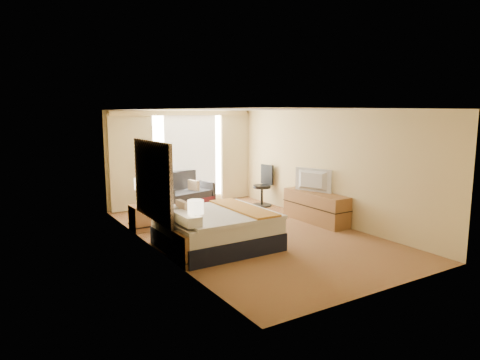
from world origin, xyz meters
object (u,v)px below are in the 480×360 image
media_dresser (316,207)px  floor_lamp (144,162)px  desk_chair (263,188)px  television (311,180)px  bed (216,229)px  lamp_left (196,208)px  nightstand_right (142,218)px  lamp_right (141,184)px  nightstand_left (191,248)px  loveseat (184,196)px

media_dresser → floor_lamp: 4.54m
desk_chair → television: (-0.03, -1.99, 0.47)m
media_dresser → floor_lamp: floor_lamp is taller
bed → lamp_left: bearing=-137.7°
nightstand_right → lamp_right: lamp_right is taller
lamp_left → lamp_right: lamp_right is taller
bed → floor_lamp: floor_lamp is taller
nightstand_right → floor_lamp: bearing=68.7°
lamp_left → nightstand_right: bearing=91.3°
nightstand_left → media_dresser: bearing=15.8°
nightstand_right → desk_chair: size_ratio=0.49×
media_dresser → television: size_ratio=1.89×
nightstand_right → lamp_left: size_ratio=0.98×
nightstand_right → loveseat: 2.34m
loveseat → desk_chair: desk_chair is taller
floor_lamp → lamp_left: (-0.66, -4.43, -0.28)m
nightstand_left → floor_lamp: size_ratio=0.31×
nightstand_left → media_dresser: 3.85m
lamp_right → nightstand_left: bearing=-90.2°
desk_chair → lamp_left: size_ratio=1.99×
desk_chair → television: bearing=-101.1°
media_dresser → television: (-0.05, 0.12, 0.62)m
media_dresser → lamp_right: size_ratio=3.06×
loveseat → television: (1.93, -2.92, 0.66)m
media_dresser → loveseat: (-1.98, 3.04, -0.04)m
nightstand_left → nightstand_right: bearing=90.0°
lamp_right → desk_chair: bearing=9.7°
nightstand_left → television: size_ratio=0.58×
desk_chair → floor_lamp: bearing=147.8°
bed → lamp_left: lamp_left is taller
nightstand_left → desk_chair: 4.86m
television → nightstand_right: bearing=51.3°
lamp_left → media_dresser: bearing=17.2°
nightstand_right → loveseat: size_ratio=0.33×
loveseat → television: 3.56m
lamp_right → television: size_ratio=0.62×
nightstand_left → floor_lamp: (0.72, 4.35, 0.99)m
nightstand_right → television: bearing=-20.0°
bed → desk_chair: size_ratio=1.78×
nightstand_right → lamp_left: lamp_left is taller
media_dresser → lamp_right: lamp_right is taller
nightstand_left → lamp_right: bearing=89.8°
loveseat → nightstand_left: bearing=-128.2°
media_dresser → lamp_right: 4.03m
lamp_left → television: 3.80m
nightstand_right → lamp_left: bearing=-88.7°
media_dresser → bed: 2.92m
desk_chair → media_dresser: bearing=-99.7°
nightstand_right → lamp_left: (0.06, -2.58, 0.71)m
bed → desk_chair: desk_chair is taller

